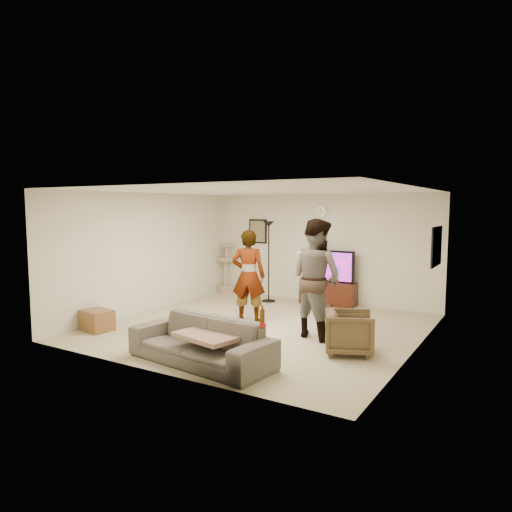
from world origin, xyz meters
The scene contains 24 objects.
floor centered at (0.00, 0.00, -0.01)m, with size 5.50×5.50×0.02m, color #BFB791.
ceiling centered at (0.00, 0.00, 2.51)m, with size 5.50×5.50×0.02m, color white.
wall_back centered at (0.00, 2.75, 1.25)m, with size 5.50×0.04×2.50m, color beige.
wall_front centered at (0.00, -2.75, 1.25)m, with size 5.50×0.04×2.50m, color beige.
wall_left centered at (-2.75, 0.00, 1.25)m, with size 0.04×5.50×2.50m, color beige.
wall_right centered at (2.75, 0.00, 1.25)m, with size 0.04×5.50×2.50m, color beige.
wall_clock centered at (0.00, 2.72, 2.10)m, with size 0.26×0.26×0.04m, color white.
wall_speaker centered at (0.00, 2.69, 1.38)m, with size 0.25×0.10×0.10m, color black.
picture_back centered at (-1.70, 2.73, 1.60)m, with size 0.42×0.03×0.52m, color #71694C.
picture_right centered at (2.73, 1.60, 1.50)m, with size 0.03×0.78×0.62m, color gold.
tv_stand centered at (0.29, 2.50, 0.26)m, with size 1.25×0.45×0.52m, color black.
console_box centered at (0.28, 2.11, 0.04)m, with size 0.40×0.30×0.07m, color beige.
tv centered at (0.29, 2.50, 0.88)m, with size 1.21×0.08×0.72m, color black.
tv_screen centered at (0.29, 2.46, 0.88)m, with size 1.11×0.01×0.63m, color #EA1255.
floor_lamp centered at (-1.03, 2.10, 0.94)m, with size 0.32×0.32×1.87m, color black.
cat_tree centered at (-2.53, 2.50, 0.64)m, with size 0.41×0.41×1.29m, color tan.
person_left centered at (-0.42, 0.25, 0.89)m, with size 0.65×0.43×1.78m, color gray.
person_right centered at (1.11, -0.05, 1.01)m, with size 0.98×0.76×2.01m, color #3851A0.
sofa centered at (0.28, -2.14, 0.32)m, with size 2.19×0.85×0.64m, color #575147.
throw_blanket centered at (0.45, -2.14, 0.43)m, with size 0.90×0.70×0.06m, color tan.
beer_bottle centered at (1.28, -2.14, 0.76)m, with size 0.06×0.06×0.25m, color #482C05.
armchair centered at (1.92, -0.64, 0.32)m, with size 0.69×0.71×0.64m, color brown.
side_table centered at (-2.40, -1.72, 0.18)m, with size 0.55×0.42×0.37m, color brown.
toy_ball centered at (-1.14, 0.00, 0.04)m, with size 0.08×0.08×0.08m, color #00A27F.
Camera 1 is at (4.24, -7.21, 2.21)m, focal length 32.53 mm.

